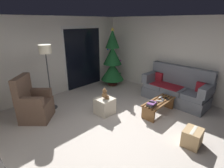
# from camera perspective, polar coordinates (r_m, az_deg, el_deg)

# --- Properties ---
(ground_plane) EXTENTS (7.00, 7.00, 0.00)m
(ground_plane) POSITION_cam_1_polar(r_m,az_deg,el_deg) (4.10, 3.20, -15.05)
(ground_plane) COLOR #BCB2A8
(wall_back) EXTENTS (5.72, 0.12, 2.50)m
(wall_back) POSITION_cam_1_polar(r_m,az_deg,el_deg) (5.93, -19.57, 8.16)
(wall_back) COLOR silver
(wall_back) RESTS_ON ground
(wall_right) EXTENTS (0.12, 6.00, 2.50)m
(wall_right) POSITION_cam_1_polar(r_m,az_deg,el_deg) (5.94, 22.18, 7.84)
(wall_right) COLOR silver
(wall_right) RESTS_ON ground
(patio_door_frame) EXTENTS (1.60, 0.02, 2.20)m
(patio_door_frame) POSITION_cam_1_polar(r_m,az_deg,el_deg) (6.54, -9.28, 8.70)
(patio_door_frame) COLOR silver
(patio_door_frame) RESTS_ON ground
(patio_door_glass) EXTENTS (1.50, 0.02, 2.10)m
(patio_door_glass) POSITION_cam_1_polar(r_m,az_deg,el_deg) (6.53, -9.16, 8.25)
(patio_door_glass) COLOR black
(patio_door_glass) RESTS_ON ground
(couch) EXTENTS (0.84, 1.96, 1.08)m
(couch) POSITION_cam_1_polar(r_m,az_deg,el_deg) (5.63, 20.17, -1.58)
(couch) COLOR slate
(couch) RESTS_ON ground
(coffee_table) EXTENTS (1.10, 0.40, 0.36)m
(coffee_table) POSITION_cam_1_polar(r_m,az_deg,el_deg) (4.81, 15.03, -6.68)
(coffee_table) COLOR brown
(coffee_table) RESTS_ON ground
(remote_silver) EXTENTS (0.11, 0.16, 0.02)m
(remote_silver) POSITION_cam_1_polar(r_m,az_deg,el_deg) (4.74, 15.24, -5.41)
(remote_silver) COLOR #ADADB2
(remote_silver) RESTS_ON coffee_table
(remote_graphite) EXTENTS (0.14, 0.14, 0.02)m
(remote_graphite) POSITION_cam_1_polar(r_m,az_deg,el_deg) (4.86, 16.18, -4.87)
(remote_graphite) COLOR #333338
(remote_graphite) RESTS_ON coffee_table
(remote_black) EXTENTS (0.12, 0.16, 0.02)m
(remote_black) POSITION_cam_1_polar(r_m,az_deg,el_deg) (4.93, 17.51, -4.63)
(remote_black) COLOR black
(remote_black) RESTS_ON coffee_table
(remote_white) EXTENTS (0.16, 0.05, 0.02)m
(remote_white) POSITION_cam_1_polar(r_m,az_deg,el_deg) (4.98, 15.60, -4.16)
(remote_white) COLOR silver
(remote_white) RESTS_ON coffee_table
(book_stack) EXTENTS (0.28, 0.21, 0.10)m
(book_stack) POSITION_cam_1_polar(r_m,az_deg,el_deg) (4.45, 12.87, -6.38)
(book_stack) COLOR #4C4C51
(book_stack) RESTS_ON coffee_table
(cell_phone) EXTENTS (0.12, 0.16, 0.01)m
(cell_phone) POSITION_cam_1_polar(r_m,az_deg,el_deg) (4.43, 12.85, -5.71)
(cell_phone) COLOR black
(cell_phone) RESTS_ON book_stack
(christmas_tree) EXTENTS (0.88, 0.87, 2.15)m
(christmas_tree) POSITION_cam_1_polar(r_m,az_deg,el_deg) (6.55, 0.14, 7.59)
(christmas_tree) COLOR #4C1E19
(christmas_tree) RESTS_ON ground
(armchair) EXTENTS (0.97, 0.97, 1.13)m
(armchair) POSITION_cam_1_polar(r_m,az_deg,el_deg) (4.76, -24.29, -6.11)
(armchair) COLOR brown
(armchair) RESTS_ON ground
(floor_lamp) EXTENTS (0.32, 0.32, 1.78)m
(floor_lamp) POSITION_cam_1_polar(r_m,az_deg,el_deg) (4.86, -20.86, 8.69)
(floor_lamp) COLOR #2D2D30
(floor_lamp) RESTS_ON ground
(ottoman) EXTENTS (0.44, 0.44, 0.43)m
(ottoman) POSITION_cam_1_polar(r_m,az_deg,el_deg) (4.68, -2.42, -7.16)
(ottoman) COLOR beige
(ottoman) RESTS_ON ground
(teddy_bear_chestnut) EXTENTS (0.21, 0.21, 0.29)m
(teddy_bear_chestnut) POSITION_cam_1_polar(r_m,az_deg,el_deg) (4.54, -2.35, -3.37)
(teddy_bear_chestnut) COLOR brown
(teddy_bear_chestnut) RESTS_ON ottoman
(cardboard_box_taped_mid_floor) EXTENTS (0.43, 0.36, 0.35)m
(cardboard_box_taped_mid_floor) POSITION_cam_1_polar(r_m,az_deg,el_deg) (3.95, 24.81, -15.59)
(cardboard_box_taped_mid_floor) COLOR tan
(cardboard_box_taped_mid_floor) RESTS_ON ground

